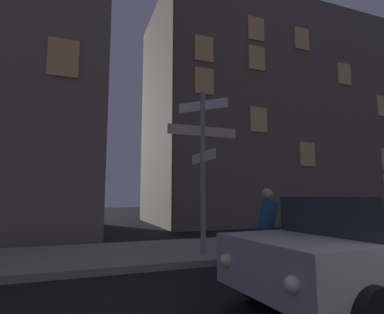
{
  "coord_description": "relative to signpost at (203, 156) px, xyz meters",
  "views": [
    {
      "loc": [
        -3.23,
        -0.82,
        1.46
      ],
      "look_at": [
        -0.81,
        5.66,
        2.34
      ],
      "focal_mm": 28.8,
      "sensor_mm": 36.0,
      "label": 1
    }
  ],
  "objects": [
    {
      "name": "cyclist",
      "position": [
        0.76,
        -1.6,
        -1.68
      ],
      "size": [
        1.82,
        0.37,
        1.61
      ],
      "color": "black",
      "rests_on": "ground_plane"
    },
    {
      "name": "building_right_block",
      "position": [
        7.86,
        8.96,
        3.65
      ],
      "size": [
        13.87,
        7.14,
        12.14
      ],
      "color": "#6B6056",
      "rests_on": "ground_plane"
    },
    {
      "name": "car_side_parked",
      "position": [
        1.08,
        -3.63,
        -1.64
      ],
      "size": [
        4.24,
        2.17,
        1.45
      ],
      "color": "#B7B7BC",
      "rests_on": "ground_plane"
    },
    {
      "name": "sidewalk_kerb",
      "position": [
        0.41,
        0.85,
        -2.35
      ],
      "size": [
        40.0,
        3.18,
        0.14
      ],
      "primitive_type": "cube",
      "color": "gray",
      "rests_on": "ground_plane"
    },
    {
      "name": "signpost",
      "position": [
        0.0,
        0.0,
        0.0
      ],
      "size": [
        1.78,
        1.42,
        3.88
      ],
      "color": "gray",
      "rests_on": "sidewalk_kerb"
    }
  ]
}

